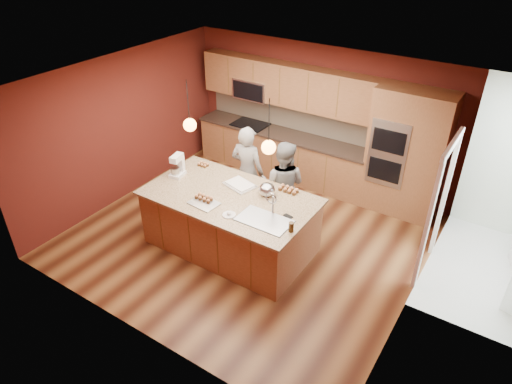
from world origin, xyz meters
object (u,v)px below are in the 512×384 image
Objects in this scene: island at (231,221)px; person_left at (247,171)px; stand_mixer at (177,167)px; person_right at (283,185)px; mixing_bowl at (267,190)px.

person_left is (-0.35, 1.00, 0.34)m from island.
stand_mixer is at bearing 46.14° from person_left.
person_right is at bearing 22.32° from stand_mixer.
person_right is at bearing 174.40° from person_left.
island is 7.10× the size of stand_mixer.
island is 1.12m from person_left.
person_left reaches higher than stand_mixer.
stand_mixer is (-1.10, 0.05, 0.64)m from island.
stand_mixer is (-0.75, -0.95, 0.30)m from person_left.
person_right is 4.23× the size of stand_mixer.
stand_mixer reaches higher than mixing_bowl.
mixing_bowl is (0.46, 0.33, 0.58)m from island.
island is at bearing -144.16° from mixing_bowl.
person_left reaches higher than island.
stand_mixer is 1.47× the size of mixing_bowl.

